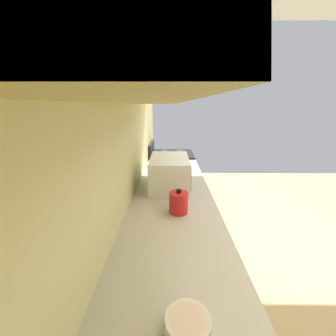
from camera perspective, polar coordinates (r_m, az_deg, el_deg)
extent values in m
plane|color=tan|center=(2.54, 36.68, -25.85)|extent=(6.87, 6.87, 0.00)
cube|color=beige|center=(1.51, -13.39, 9.17)|extent=(4.41, 0.12, 2.80)
cube|color=tan|center=(1.55, 1.09, -31.57)|extent=(3.41, 0.63, 0.86)
cube|color=#B9B2A0|center=(1.26, 1.21, -18.08)|extent=(3.44, 0.66, 0.02)
cube|color=#332819|center=(1.59, 14.57, -30.84)|extent=(0.01, 0.01, 0.79)
cube|color=#332819|center=(1.89, 11.37, -21.41)|extent=(0.01, 0.01, 0.79)
cube|color=#332819|center=(2.24, 9.35, -14.71)|extent=(0.01, 0.01, 0.79)
cube|color=#332819|center=(2.61, 7.97, -9.85)|extent=(0.01, 0.01, 0.79)
cube|color=tan|center=(1.11, -7.43, 36.55)|extent=(2.37, 0.35, 0.74)
cube|color=black|center=(3.27, 1.02, -3.83)|extent=(0.64, 0.65, 0.88)
cube|color=black|center=(3.31, 6.78, -4.54)|extent=(0.50, 0.01, 0.48)
cube|color=black|center=(3.15, 1.06, 3.88)|extent=(0.60, 0.62, 0.02)
cube|color=black|center=(3.14, -4.54, 5.31)|extent=(0.60, 0.04, 0.18)
cylinder|color=#38383D|center=(3.01, 3.32, 3.56)|extent=(0.11, 0.11, 0.01)
cylinder|color=#38383D|center=(3.28, 3.10, 4.67)|extent=(0.11, 0.11, 0.01)
cylinder|color=#38383D|center=(3.01, -1.16, 3.57)|extent=(0.11, 0.11, 0.01)
cylinder|color=#38383D|center=(3.28, -1.01, 4.68)|extent=(0.11, 0.11, 0.01)
cube|color=white|center=(1.86, 0.40, -1.19)|extent=(0.52, 0.33, 0.27)
cube|color=black|center=(1.82, 5.75, -1.65)|extent=(0.32, 0.01, 0.19)
cube|color=#2D2D33|center=(2.06, 5.15, 0.53)|extent=(0.09, 0.01, 0.19)
cylinder|color=silver|center=(0.84, 5.41, -36.82)|extent=(0.15, 0.15, 0.06)
cylinder|color=beige|center=(0.83, 5.44, -36.20)|extent=(0.12, 0.12, 0.03)
cylinder|color=red|center=(1.44, 2.89, -9.37)|extent=(0.13, 0.13, 0.15)
cylinder|color=black|center=(1.41, 2.94, -6.28)|extent=(0.03, 0.03, 0.02)
cylinder|color=red|center=(1.50, 2.81, -7.18)|extent=(0.08, 0.02, 0.05)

